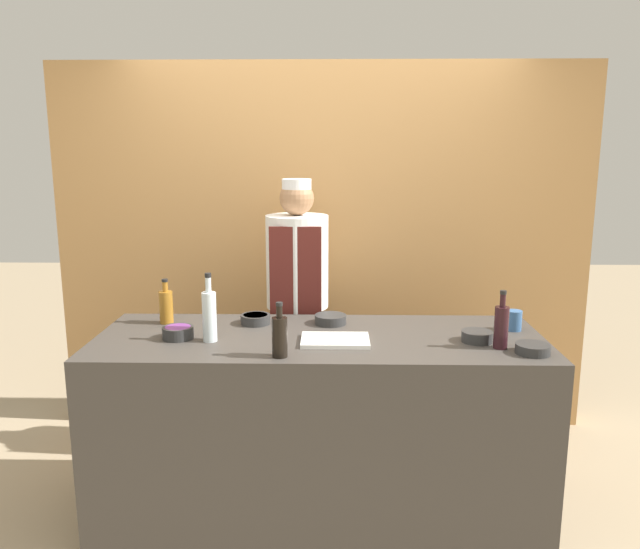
{
  "coord_description": "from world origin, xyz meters",
  "views": [
    {
      "loc": [
        0.06,
        -2.97,
        1.87
      ],
      "look_at": [
        0.0,
        0.16,
        1.23
      ],
      "focal_mm": 35.0,
      "sensor_mm": 36.0,
      "label": 1
    }
  ],
  "objects_px": {
    "bottle_soy": "(280,336)",
    "cutting_board": "(335,340)",
    "sauce_bowl_orange": "(255,319)",
    "bottle_wine": "(501,326)",
    "sauce_bowl_yellow": "(331,319)",
    "chef_center": "(297,310)",
    "bottle_clear": "(209,315)",
    "sauce_bowl_red": "(533,348)",
    "cup_blue": "(514,320)",
    "sauce_bowl_white": "(477,336)",
    "sauce_bowl_purple": "(178,332)",
    "bottle_amber": "(166,306)"
  },
  "relations": [
    {
      "from": "chef_center",
      "to": "cutting_board",
      "type": "bearing_deg",
      "value": -73.11
    },
    {
      "from": "sauce_bowl_red",
      "to": "sauce_bowl_purple",
      "type": "bearing_deg",
      "value": 173.39
    },
    {
      "from": "sauce_bowl_orange",
      "to": "bottle_clear",
      "type": "bearing_deg",
      "value": -121.0
    },
    {
      "from": "cutting_board",
      "to": "sauce_bowl_white",
      "type": "bearing_deg",
      "value": 2.15
    },
    {
      "from": "sauce_bowl_orange",
      "to": "sauce_bowl_yellow",
      "type": "height_order",
      "value": "sauce_bowl_orange"
    },
    {
      "from": "bottle_amber",
      "to": "cup_blue",
      "type": "height_order",
      "value": "bottle_amber"
    },
    {
      "from": "sauce_bowl_red",
      "to": "bottle_clear",
      "type": "height_order",
      "value": "bottle_clear"
    },
    {
      "from": "sauce_bowl_orange",
      "to": "bottle_clear",
      "type": "height_order",
      "value": "bottle_clear"
    },
    {
      "from": "bottle_clear",
      "to": "bottle_wine",
      "type": "bearing_deg",
      "value": -3.38
    },
    {
      "from": "sauce_bowl_orange",
      "to": "sauce_bowl_purple",
      "type": "relative_size",
      "value": 1.03
    },
    {
      "from": "cup_blue",
      "to": "sauce_bowl_orange",
      "type": "bearing_deg",
      "value": 176.07
    },
    {
      "from": "sauce_bowl_yellow",
      "to": "bottle_soy",
      "type": "height_order",
      "value": "bottle_soy"
    },
    {
      "from": "sauce_bowl_red",
      "to": "chef_center",
      "type": "relative_size",
      "value": 0.09
    },
    {
      "from": "sauce_bowl_purple",
      "to": "bottle_soy",
      "type": "relative_size",
      "value": 0.61
    },
    {
      "from": "sauce_bowl_yellow",
      "to": "chef_center",
      "type": "distance_m",
      "value": 0.46
    },
    {
      "from": "bottle_wine",
      "to": "bottle_soy",
      "type": "xyz_separation_m",
      "value": [
        -1.02,
        -0.14,
        -0.01
      ]
    },
    {
      "from": "sauce_bowl_orange",
      "to": "bottle_amber",
      "type": "relative_size",
      "value": 0.66
    },
    {
      "from": "cup_blue",
      "to": "chef_center",
      "type": "height_order",
      "value": "chef_center"
    },
    {
      "from": "bottle_amber",
      "to": "sauce_bowl_orange",
      "type": "bearing_deg",
      "value": -0.16
    },
    {
      "from": "bottle_clear",
      "to": "sauce_bowl_red",
      "type": "bearing_deg",
      "value": -5.92
    },
    {
      "from": "cutting_board",
      "to": "bottle_clear",
      "type": "distance_m",
      "value": 0.62
    },
    {
      "from": "sauce_bowl_yellow",
      "to": "sauce_bowl_orange",
      "type": "bearing_deg",
      "value": -178.83
    },
    {
      "from": "sauce_bowl_orange",
      "to": "sauce_bowl_white",
      "type": "xyz_separation_m",
      "value": [
        1.11,
        -0.29,
        0.0
      ]
    },
    {
      "from": "sauce_bowl_purple",
      "to": "sauce_bowl_yellow",
      "type": "bearing_deg",
      "value": 20.22
    },
    {
      "from": "bottle_wine",
      "to": "sauce_bowl_red",
      "type": "bearing_deg",
      "value": -30.39
    },
    {
      "from": "cup_blue",
      "to": "bottle_clear",
      "type": "bearing_deg",
      "value": -172.05
    },
    {
      "from": "bottle_wine",
      "to": "sauce_bowl_yellow",
      "type": "bearing_deg",
      "value": 153.64
    },
    {
      "from": "sauce_bowl_white",
      "to": "bottle_clear",
      "type": "bearing_deg",
      "value": -179.23
    },
    {
      "from": "bottle_soy",
      "to": "cutting_board",
      "type": "bearing_deg",
      "value": 40.87
    },
    {
      "from": "sauce_bowl_yellow",
      "to": "cup_blue",
      "type": "bearing_deg",
      "value": -6.08
    },
    {
      "from": "sauce_bowl_red",
      "to": "sauce_bowl_purple",
      "type": "xyz_separation_m",
      "value": [
        -1.67,
        0.19,
        0.01
      ]
    },
    {
      "from": "sauce_bowl_orange",
      "to": "bottle_wine",
      "type": "height_order",
      "value": "bottle_wine"
    },
    {
      "from": "sauce_bowl_purple",
      "to": "cutting_board",
      "type": "bearing_deg",
      "value": -3.41
    },
    {
      "from": "bottle_amber",
      "to": "bottle_wine",
      "type": "bearing_deg",
      "value": -13.06
    },
    {
      "from": "sauce_bowl_orange",
      "to": "bottle_wine",
      "type": "bearing_deg",
      "value": -17.91
    },
    {
      "from": "sauce_bowl_red",
      "to": "cutting_board",
      "type": "xyz_separation_m",
      "value": [
        -0.9,
        0.15,
        -0.02
      ]
    },
    {
      "from": "bottle_wine",
      "to": "cup_blue",
      "type": "distance_m",
      "value": 0.33
    },
    {
      "from": "sauce_bowl_red",
      "to": "cup_blue",
      "type": "bearing_deg",
      "value": 87.3
    },
    {
      "from": "bottle_clear",
      "to": "bottle_soy",
      "type": "xyz_separation_m",
      "value": [
        0.36,
        -0.22,
        -0.03
      ]
    },
    {
      "from": "sauce_bowl_orange",
      "to": "cutting_board",
      "type": "bearing_deg",
      "value": -36.51
    },
    {
      "from": "sauce_bowl_red",
      "to": "sauce_bowl_purple",
      "type": "height_order",
      "value": "sauce_bowl_purple"
    },
    {
      "from": "sauce_bowl_white",
      "to": "sauce_bowl_orange",
      "type": "bearing_deg",
      "value": 165.46
    },
    {
      "from": "bottle_amber",
      "to": "cup_blue",
      "type": "xyz_separation_m",
      "value": [
        1.81,
        -0.09,
        -0.04
      ]
    },
    {
      "from": "sauce_bowl_purple",
      "to": "sauce_bowl_orange",
      "type": "bearing_deg",
      "value": 37.49
    },
    {
      "from": "chef_center",
      "to": "sauce_bowl_white",
      "type": "bearing_deg",
      "value": -38.0
    },
    {
      "from": "cutting_board",
      "to": "bottle_clear",
      "type": "xyz_separation_m",
      "value": [
        -0.61,
        0.01,
        0.12
      ]
    },
    {
      "from": "sauce_bowl_yellow",
      "to": "bottle_amber",
      "type": "relative_size",
      "value": 0.7
    },
    {
      "from": "bottle_amber",
      "to": "chef_center",
      "type": "bearing_deg",
      "value": 31.99
    },
    {
      "from": "bottle_amber",
      "to": "bottle_soy",
      "type": "bearing_deg",
      "value": -39.19
    },
    {
      "from": "bottle_clear",
      "to": "bottle_soy",
      "type": "relative_size",
      "value": 1.34
    }
  ]
}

